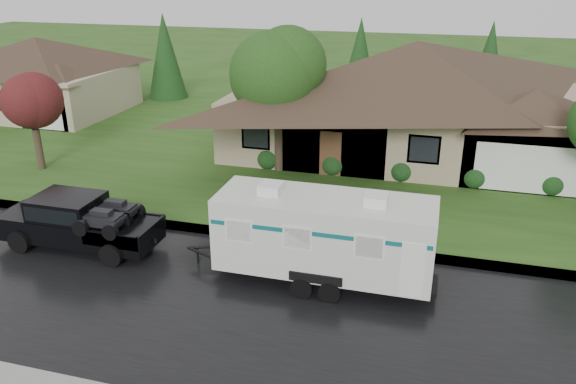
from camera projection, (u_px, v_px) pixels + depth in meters
The scene contains 11 objects.
ground at pixel (311, 278), 17.80m from camera, with size 140.00×140.00×0.00m, color #264D18.
road at pixel (295, 313), 16.02m from camera, with size 140.00×8.00×0.01m, color black.
curb at pixel (326, 245), 19.78m from camera, with size 140.00×0.50×0.15m, color gray.
lawn at pixel (373, 142), 31.16m from camera, with size 140.00×26.00×0.15m, color #264D18.
house_main at pixel (420, 85), 28.23m from camera, with size 19.44×10.80×6.90m.
house_far at pixel (41, 69), 36.23m from camera, with size 10.80×8.64×5.80m.
tree_left_green at pixel (279, 72), 25.05m from camera, with size 4.03×4.03×6.66m.
tree_red at pixel (31, 105), 25.78m from camera, with size 2.69×2.69×4.45m.
shrub_row at pixel (402, 169), 25.36m from camera, with size 13.60×1.00×1.00m.
pickup_truck at pixel (76, 220), 19.48m from camera, with size 5.63×2.14×1.88m.
travel_trailer at pixel (324, 234), 17.05m from camera, with size 6.94×2.44×3.11m.
Camera 1 is at (3.43, -15.09, 9.25)m, focal length 35.00 mm.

